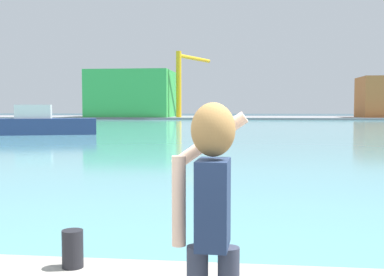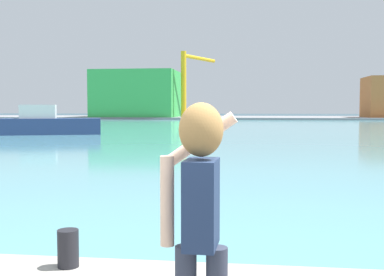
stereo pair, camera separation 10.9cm
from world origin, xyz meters
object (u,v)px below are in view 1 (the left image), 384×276
object	(u,v)px
person_photographer	(211,209)
port_crane	(184,75)
harbor_bollard	(73,249)
boat_moored	(44,124)
warehouse_left	(131,94)

from	to	relation	value
person_photographer	port_crane	size ratio (longest dim) A/B	0.14
person_photographer	harbor_bollard	bearing A→B (deg)	43.57
boat_moored	warehouse_left	distance (m)	54.30
person_photographer	boat_moored	world-z (taller)	boat_moored
harbor_bollard	boat_moored	size ratio (longest dim) A/B	0.05
harbor_bollard	port_crane	world-z (taller)	port_crane
warehouse_left	port_crane	xyz separation A→B (m)	(10.54, -0.99, 3.44)
person_photographer	boat_moored	bearing A→B (deg)	27.38
warehouse_left	boat_moored	bearing A→B (deg)	-83.67
warehouse_left	port_crane	size ratio (longest dim) A/B	1.29
warehouse_left	port_crane	bearing A→B (deg)	-5.36
person_photographer	harbor_bollard	world-z (taller)	person_photographer
harbor_bollard	warehouse_left	bearing A→B (deg)	103.52
boat_moored	harbor_bollard	bearing A→B (deg)	-84.21
warehouse_left	port_crane	world-z (taller)	port_crane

